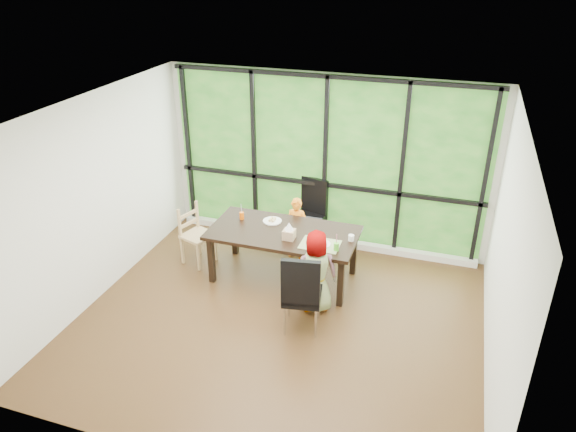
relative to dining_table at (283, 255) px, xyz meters
The scene contains 23 objects.
ground 1.09m from the dining_table, 75.10° to the right, with size 5.00×5.00×0.00m, color black.
back_wall 1.61m from the dining_table, 78.16° to the left, with size 5.00×5.00×0.00m, color silver.
foliage_backdrop 1.60m from the dining_table, 77.98° to the left, with size 4.80×0.02×2.65m, color #1B4E17.
window_mullions 1.57m from the dining_table, 77.59° to the left, with size 4.80×0.06×2.65m, color black, non-canonical shape.
window_sill 1.23m from the dining_table, 77.17° to the left, with size 4.80×0.12×0.10m, color silver.
dining_table is the anchor object (origin of this frame).
chair_window_leather 1.04m from the dining_table, 86.86° to the left, with size 0.46×0.46×1.08m, color black.
chair_interior_leather 1.17m from the dining_table, 60.05° to the right, with size 0.46×0.46×1.08m, color black.
chair_end_beech 1.35m from the dining_table, behind, with size 0.42×0.40×0.90m, color tan.
child_toddler 0.63m from the dining_table, 90.00° to the left, with size 0.35×0.23×0.97m, color orange.
child_older 0.86m from the dining_table, 43.56° to the right, with size 0.55×0.36×1.14m, color gray.
placemat 0.72m from the dining_table, 19.49° to the right, with size 0.52×0.38×0.01m, color tan.
plate_far 0.51m from the dining_table, 136.81° to the left, with size 0.27×0.27×0.02m, color white.
plate_near 0.73m from the dining_table, 18.49° to the right, with size 0.25×0.25×0.02m, color white.
orange_cup 0.83m from the dining_table, 166.10° to the left, with size 0.07×0.07×0.11m, color #E85B06.
green_cup 0.97m from the dining_table, 19.37° to the right, with size 0.07×0.07×0.11m, color #57CB2E.
white_mug 1.04m from the dining_table, ahead, with size 0.08×0.08×0.08m, color white.
tissue_box 0.50m from the dining_table, 51.61° to the right, with size 0.16×0.16×0.13m, color tan.
crepe_rolls_far 0.53m from the dining_table, 136.81° to the left, with size 0.10×0.12×0.04m, color tan, non-canonical shape.
crepe_rolls_near 0.75m from the dining_table, 18.49° to the right, with size 0.15×0.12×0.04m, color tan, non-canonical shape.
straw_white 0.88m from the dining_table, 166.10° to the left, with size 0.01×0.01×0.20m, color white.
straw_pink 1.01m from the dining_table, 19.37° to the right, with size 0.01×0.01×0.20m, color pink.
tissue 0.61m from the dining_table, 51.61° to the right, with size 0.12×0.12×0.11m, color white.
Camera 1 is at (1.83, -5.21, 4.27)m, focal length 33.46 mm.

